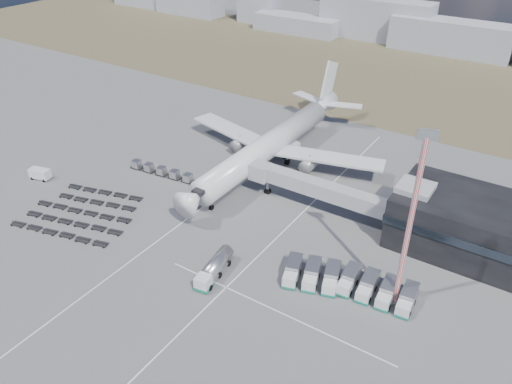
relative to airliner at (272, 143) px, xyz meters
The scene contains 16 objects.
ground 32.81m from the airliner, 90.00° to the right, with size 420.00×420.00×0.00m, color #565659.
grass_strip 77.80m from the airliner, 90.00° to the left, with size 420.00×90.00×0.01m, color #4B432D.
lane_markings 31.41m from the airliner, 71.60° to the right, with size 47.12×110.00×0.01m.
terminal 48.51m from the airliner, ahead, with size 30.40×16.40×11.00m.
jet_bridge 19.89m from the airliner, 36.93° to the right, with size 30.30×3.80×7.05m.
airliner is the anchor object (origin of this frame).
skyline 117.98m from the airliner, 101.77° to the left, with size 308.31×24.42×24.75m.
fuel_tanker 41.17m from the airliner, 72.13° to the right, with size 3.89×9.96×3.14m.
pushback_tug 25.34m from the airliner, 99.24° to the right, with size 2.86×1.61×1.33m, color silver.
utility_van 52.51m from the airliner, 138.97° to the right, with size 4.65×2.10×2.45m, color silver.
catering_truck 7.26m from the airliner, 79.90° to the left, with size 3.98×6.16×2.62m.
service_trucks_near 41.49m from the airliner, 49.32° to the right, with size 10.32×8.92×2.66m.
service_trucks_far 47.28m from the airliner, 37.65° to the right, with size 12.15×7.31×2.60m.
uld_row 26.00m from the airliner, 134.16° to the right, with size 16.99×3.58×1.85m.
baggage_dollies 44.27m from the airliner, 118.18° to the right, with size 24.04×21.56×0.67m.
floodlight_mast 50.02m from the airliner, 35.14° to the right, with size 2.81×2.29×29.61m.
Camera 1 is at (53.40, -56.51, 56.24)m, focal length 35.00 mm.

